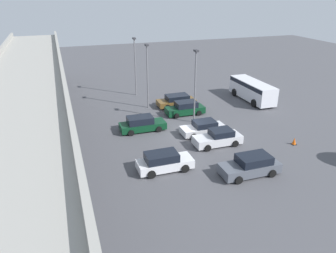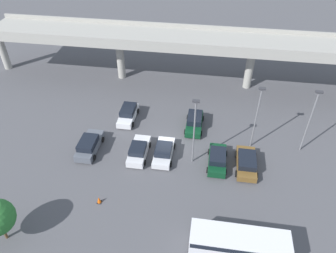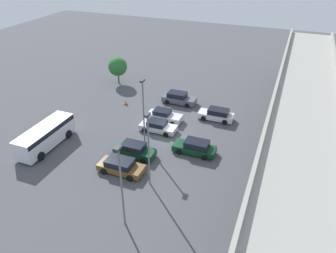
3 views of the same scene
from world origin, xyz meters
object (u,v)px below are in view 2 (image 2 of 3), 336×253
at_px(parked_car_0, 89,145).
at_px(parked_car_6, 246,162).
at_px(parked_car_2, 139,151).
at_px(parked_car_3, 164,152).
at_px(shuttle_bus, 239,244).
at_px(lamp_post_mid_lot, 257,114).
at_px(parked_car_1, 128,114).
at_px(parked_car_5, 217,159).
at_px(traffic_cone, 99,200).
at_px(lamp_post_by_overpass, 311,117).
at_px(parked_car_4, 194,122).
at_px(lamp_post_near_aisle, 194,128).

relative_size(parked_car_0, parked_car_6, 1.01).
bearing_deg(parked_car_2, parked_car_3, -84.43).
distance_m(parked_car_0, shuttle_bus, 19.14).
relative_size(parked_car_0, parked_car_2, 1.06).
distance_m(shuttle_bus, lamp_post_mid_lot, 14.14).
bearing_deg(parked_car_1, parked_car_5, 60.72).
distance_m(parked_car_1, traffic_cone, 13.20).
distance_m(parked_car_6, lamp_post_by_overpass, 8.14).
relative_size(parked_car_0, parked_car_5, 1.07).
relative_size(parked_car_4, lamp_post_near_aisle, 0.60).
relative_size(shuttle_bus, traffic_cone, 11.23).
height_order(parked_car_6, lamp_post_near_aisle, lamp_post_near_aisle).
bearing_deg(parked_car_1, lamp_post_by_overpass, 82.57).
bearing_deg(parked_car_2, parked_car_5, -90.26).
relative_size(parked_car_4, traffic_cone, 6.77).
bearing_deg(lamp_post_mid_lot, parked_car_5, -136.46).
bearing_deg(parked_car_6, shuttle_bus, 174.18).
bearing_deg(parked_car_1, parked_car_6, 66.07).
relative_size(parked_car_1, parked_car_2, 1.00).
bearing_deg(traffic_cone, parked_car_4, 58.53).
bearing_deg(parked_car_5, lamp_post_mid_lot, -46.46).
distance_m(parked_car_2, parked_car_5, 8.55).
height_order(parked_car_2, lamp_post_near_aisle, lamp_post_near_aisle).
xyz_separation_m(parked_car_2, lamp_post_mid_lot, (12.23, 3.46, 3.86)).
xyz_separation_m(parked_car_0, parked_car_4, (11.18, 5.99, -0.03)).
bearing_deg(parked_car_3, parked_car_0, 91.90).
distance_m(lamp_post_near_aisle, lamp_post_by_overpass, 12.37).
bearing_deg(lamp_post_by_overpass, parked_car_2, -168.40).
distance_m(parked_car_2, shuttle_bus, 14.73).
height_order(parked_car_2, shuttle_bus, shuttle_bus).
height_order(parked_car_1, parked_car_2, parked_car_1).
relative_size(parked_car_3, lamp_post_mid_lot, 0.59).
distance_m(parked_car_3, parked_car_4, 6.39).
distance_m(parked_car_2, parked_car_3, 2.74).
relative_size(parked_car_4, parked_car_6, 0.99).
relative_size(parked_car_2, parked_car_4, 0.96).
bearing_deg(parked_car_6, lamp_post_near_aisle, 89.65).
bearing_deg(parked_car_1, lamp_post_mid_lot, 79.24).
bearing_deg(lamp_post_mid_lot, lamp_post_near_aisle, -151.13).
height_order(parked_car_2, lamp_post_mid_lot, lamp_post_mid_lot).
height_order(parked_car_3, lamp_post_mid_lot, lamp_post_mid_lot).
bearing_deg(lamp_post_near_aisle, lamp_post_by_overpass, 17.24).
distance_m(parked_car_0, parked_car_4, 12.69).
relative_size(parked_car_6, shuttle_bus, 0.61).
distance_m(parked_car_1, parked_car_5, 12.98).
xyz_separation_m(parked_car_2, parked_car_3, (2.73, 0.27, -0.04)).
relative_size(parked_car_1, parked_car_3, 1.00).
height_order(shuttle_bus, traffic_cone, shuttle_bus).
relative_size(parked_car_1, parked_car_5, 1.01).
distance_m(parked_car_0, lamp_post_mid_lot, 18.57).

